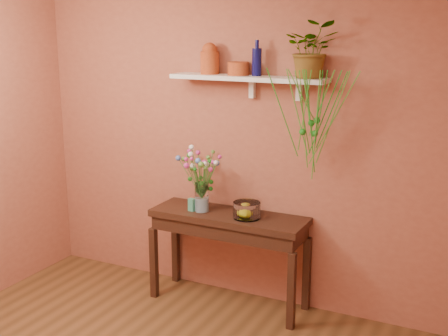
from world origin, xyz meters
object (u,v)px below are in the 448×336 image
terracotta_jug (210,59)px  glass_vase (202,199)px  glass_bowl (247,211)px  spider_plant (312,49)px  bouquet (200,166)px  sideboard (229,227)px  blue_bottle (257,61)px

terracotta_jug → glass_vase: (0.00, -0.16, -1.15)m
glass_vase → terracotta_jug: bearing=90.8°
glass_vase → glass_bowl: size_ratio=1.11×
spider_plant → bouquet: size_ratio=0.98×
glass_vase → bouquet: bouquet is taller
spider_plant → glass_bowl: bearing=-160.4°
sideboard → spider_plant: 1.60m
spider_plant → glass_vase: 1.52m
terracotta_jug → glass_bowl: size_ratio=1.14×
spider_plant → glass_bowl: (-0.45, -0.16, -1.29)m
terracotta_jug → blue_bottle: bearing=0.3°
glass_vase → bouquet: (-0.02, 0.01, 0.28)m
glass_bowl → terracotta_jug: bearing=159.1°
bouquet → spider_plant: bearing=10.0°
blue_bottle → spider_plant: (0.45, -0.00, 0.10)m
glass_bowl → bouquet: bearing=179.4°
spider_plant → blue_bottle: bearing=179.9°
glass_vase → bouquet: size_ratio=0.56×
spider_plant → glass_bowl: spider_plant is taller
terracotta_jug → bouquet: size_ratio=0.58×
bouquet → glass_bowl: size_ratio=1.97×
sideboard → terracotta_jug: size_ratio=5.20×
blue_bottle → bouquet: blue_bottle is taller
terracotta_jug → blue_bottle: size_ratio=0.91×
glass_bowl → glass_vase: bearing=-179.9°
sideboard → terracotta_jug: terracotta_jug is taller
glass_vase → sideboard: bearing=8.9°
glass_vase → glass_bowl: bearing=0.1°
terracotta_jug → bouquet: (-0.01, -0.15, -0.87)m
blue_bottle → spider_plant: spider_plant is taller
blue_bottle → glass_vase: (-0.42, -0.16, -1.14)m
blue_bottle → glass_vase: blue_bottle is taller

